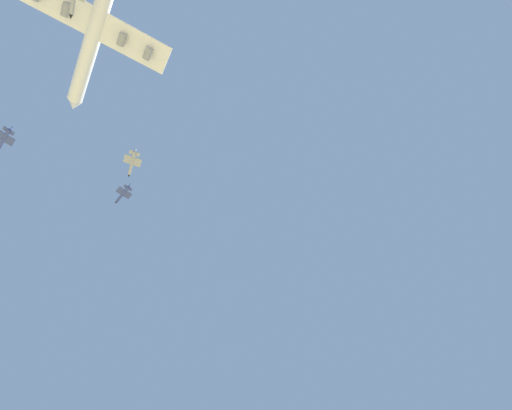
% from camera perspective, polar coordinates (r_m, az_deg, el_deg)
% --- Properties ---
extents(carrier_jet, '(78.17, 60.40, 18.27)m').
position_cam_1_polar(carrier_jet, '(177.37, -23.24, 24.02)').
color(carrier_jet, white).
extents(chase_jet_lead, '(15.22, 8.33, 4.00)m').
position_cam_1_polar(chase_jet_lead, '(187.11, -18.47, 6.09)').
color(chase_jet_lead, '#999EA3').
extents(chase_jet_right_wing, '(15.31, 8.85, 4.00)m').
position_cam_1_polar(chase_jet_right_wing, '(218.46, -19.75, 1.55)').
color(chase_jet_right_wing, '#38478C').
extents(chase_jet_high_escort, '(15.30, 8.87, 4.00)m').
position_cam_1_polar(chase_jet_high_escort, '(199.12, -34.21, 8.25)').
color(chase_jet_high_escort, '#38478C').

